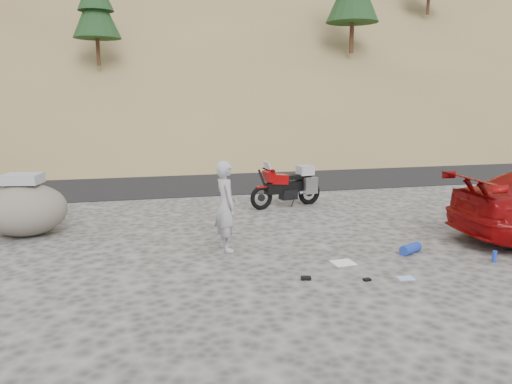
# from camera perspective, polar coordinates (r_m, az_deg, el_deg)

# --- Properties ---
(ground) EXTENTS (140.00, 140.00, 0.00)m
(ground) POSITION_cam_1_polar(r_m,az_deg,el_deg) (9.63, 3.13, -6.60)
(ground) COLOR #3C3A37
(ground) RESTS_ON ground
(road) EXTENTS (120.00, 7.00, 0.05)m
(road) POSITION_cam_1_polar(r_m,az_deg,el_deg) (18.22, -5.08, 1.66)
(road) COLOR black
(road) RESTS_ON ground
(hillside) EXTENTS (120.00, 73.00, 46.72)m
(hillside) POSITION_cam_1_polar(r_m,az_deg,el_deg) (50.41, -11.23, 19.94)
(hillside) COLOR brown
(hillside) RESTS_ON ground
(motorcycle) EXTENTS (2.11, 0.93, 1.28)m
(motorcycle) POSITION_cam_1_polar(r_m,az_deg,el_deg) (13.27, 3.85, 0.65)
(motorcycle) COLOR black
(motorcycle) RESTS_ON ground
(man) EXTENTS (0.50, 0.68, 1.72)m
(man) POSITION_cam_1_polar(r_m,az_deg,el_deg) (9.63, -3.41, -6.60)
(man) COLOR #9A999F
(man) RESTS_ON ground
(boulder) EXTENTS (2.14, 2.01, 1.29)m
(boulder) POSITION_cam_1_polar(r_m,az_deg,el_deg) (11.53, -24.90, -1.77)
(boulder) COLOR #5F5B52
(boulder) RESTS_ON ground
(gear_white_cloth) EXTENTS (0.41, 0.37, 0.01)m
(gear_white_cloth) POSITION_cam_1_polar(r_m,az_deg,el_deg) (9.00, 9.93, -7.97)
(gear_white_cloth) COLOR white
(gear_white_cloth) RESTS_ON ground
(gear_blue_mat) EXTENTS (0.51, 0.38, 0.19)m
(gear_blue_mat) POSITION_cam_1_polar(r_m,az_deg,el_deg) (9.80, 17.25, -6.20)
(gear_blue_mat) COLOR #1A359F
(gear_blue_mat) RESTS_ON ground
(gear_bottle) EXTENTS (0.10, 0.10, 0.21)m
(gear_bottle) POSITION_cam_1_polar(r_m,az_deg,el_deg) (9.83, 25.59, -6.66)
(gear_bottle) COLOR #1A359F
(gear_bottle) RESTS_ON ground
(gear_glove_a) EXTENTS (0.18, 0.15, 0.05)m
(gear_glove_a) POSITION_cam_1_polar(r_m,az_deg,el_deg) (8.14, 5.73, -9.77)
(gear_glove_a) COLOR black
(gear_glove_a) RESTS_ON ground
(gear_glove_b) EXTENTS (0.13, 0.10, 0.04)m
(gear_glove_b) POSITION_cam_1_polar(r_m,az_deg,el_deg) (8.24, 12.57, -9.75)
(gear_glove_b) COLOR black
(gear_glove_b) RESTS_ON ground
(gear_blue_cloth) EXTENTS (0.27, 0.21, 0.01)m
(gear_blue_cloth) POSITION_cam_1_polar(r_m,az_deg,el_deg) (8.50, 16.72, -9.41)
(gear_blue_cloth) COLOR #93B0E3
(gear_blue_cloth) RESTS_ON ground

